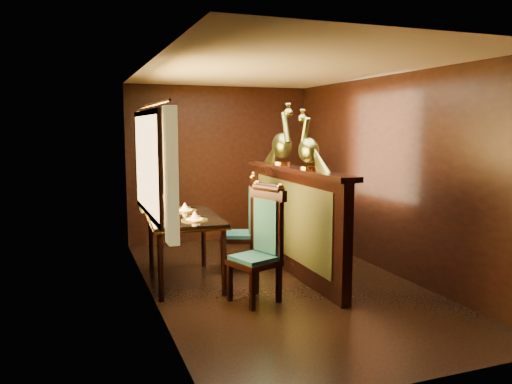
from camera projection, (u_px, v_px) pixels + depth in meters
ground at (280, 283)px, 5.96m from camera, size 5.00×5.00×0.00m
room_shell at (273, 151)px, 5.74m from camera, size 3.04×5.04×2.52m
partition at (294, 218)px, 6.26m from camera, size 0.26×2.70×1.36m
dining_table at (184, 222)px, 5.92m from camera, size 0.92×1.42×1.01m
chair_left at (263, 239)px, 5.32m from camera, size 0.59×0.61×1.27m
chair_right at (247, 220)px, 6.41m from camera, size 0.59×0.61×1.27m
peacock_left at (309, 139)px, 5.78m from camera, size 0.22×0.59×0.70m
peacock_right at (282, 134)px, 6.51m from camera, size 0.25×0.67×0.79m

